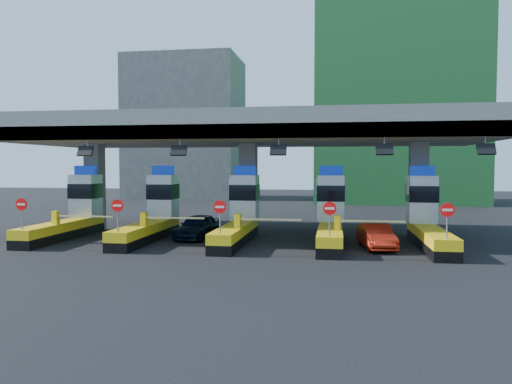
# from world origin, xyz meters

# --- Properties ---
(ground) EXTENTS (120.00, 120.00, 0.00)m
(ground) POSITION_xyz_m (0.00, 0.00, 0.00)
(ground) COLOR black
(ground) RESTS_ON ground
(toll_canopy) EXTENTS (28.00, 12.09, 7.00)m
(toll_canopy) POSITION_xyz_m (0.00, 2.87, 6.13)
(toll_canopy) COLOR slate
(toll_canopy) RESTS_ON ground
(toll_lane_far_left) EXTENTS (4.43, 8.00, 4.16)m
(toll_lane_far_left) POSITION_xyz_m (-10.00, 0.28, 1.40)
(toll_lane_far_left) COLOR black
(toll_lane_far_left) RESTS_ON ground
(toll_lane_left) EXTENTS (4.43, 8.00, 4.16)m
(toll_lane_left) POSITION_xyz_m (-5.00, 0.28, 1.40)
(toll_lane_left) COLOR black
(toll_lane_left) RESTS_ON ground
(toll_lane_center) EXTENTS (4.43, 8.00, 4.16)m
(toll_lane_center) POSITION_xyz_m (0.00, 0.28, 1.40)
(toll_lane_center) COLOR black
(toll_lane_center) RESTS_ON ground
(toll_lane_right) EXTENTS (4.43, 8.00, 4.16)m
(toll_lane_right) POSITION_xyz_m (5.00, 0.28, 1.40)
(toll_lane_right) COLOR black
(toll_lane_right) RESTS_ON ground
(toll_lane_far_right) EXTENTS (4.43, 8.00, 4.16)m
(toll_lane_far_right) POSITION_xyz_m (10.00, 0.28, 1.40)
(toll_lane_far_right) COLOR black
(toll_lane_far_right) RESTS_ON ground
(bg_building_scaffold) EXTENTS (18.00, 12.00, 28.00)m
(bg_building_scaffold) POSITION_xyz_m (12.00, 32.00, 14.00)
(bg_building_scaffold) COLOR #1E5926
(bg_building_scaffold) RESTS_ON ground
(bg_building_concrete) EXTENTS (14.00, 10.00, 18.00)m
(bg_building_concrete) POSITION_xyz_m (-14.00, 36.00, 9.00)
(bg_building_concrete) COLOR #4C4C49
(bg_building_concrete) RESTS_ON ground
(van) EXTENTS (2.10, 4.24, 1.39)m
(van) POSITION_xyz_m (-2.49, 0.40, 0.69)
(van) COLOR black
(van) RESTS_ON ground
(red_car) EXTENTS (1.86, 3.92, 1.24)m
(red_car) POSITION_xyz_m (7.28, -1.57, 0.62)
(red_car) COLOR maroon
(red_car) RESTS_ON ground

